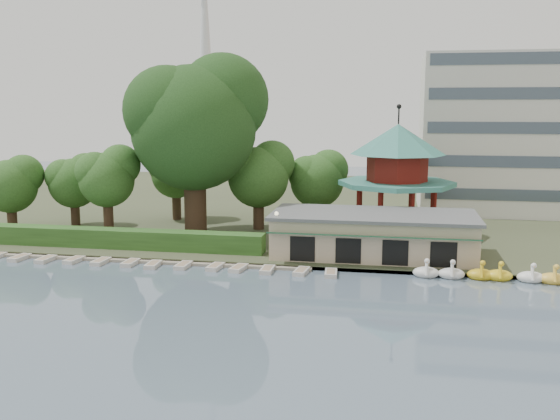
% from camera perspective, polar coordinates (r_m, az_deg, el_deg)
% --- Properties ---
extents(ground_plane, '(220.00, 220.00, 0.00)m').
position_cam_1_polar(ground_plane, '(39.20, -7.82, -11.48)').
color(ground_plane, slate).
rests_on(ground_plane, ground).
extents(shore, '(220.00, 70.00, 0.40)m').
position_cam_1_polar(shore, '(88.57, 2.71, 0.56)').
color(shore, '#424930').
rests_on(shore, ground).
extents(embankment, '(220.00, 0.60, 0.30)m').
position_cam_1_polar(embankment, '(55.07, -2.19, -5.04)').
color(embankment, gray).
rests_on(embankment, ground).
extents(dock, '(34.00, 1.60, 0.24)m').
position_cam_1_polar(dock, '(58.72, -13.75, -4.42)').
color(dock, gray).
rests_on(dock, ground).
extents(boathouse, '(18.60, 9.39, 3.90)m').
position_cam_1_polar(boathouse, '(57.88, 8.54, -2.17)').
color(boathouse, '#C0AA8E').
rests_on(boathouse, shore).
extents(pavilion, '(12.40, 12.40, 13.50)m').
position_cam_1_polar(pavilion, '(67.02, 10.66, 3.79)').
color(pavilion, '#C0AA8E').
rests_on(pavilion, shore).
extents(broadcast_tower, '(8.00, 8.00, 96.00)m').
position_cam_1_polar(broadcast_tower, '(183.85, -6.88, 15.71)').
color(broadcast_tower, silver).
rests_on(broadcast_tower, ground).
extents(hedge, '(30.00, 2.00, 1.80)m').
position_cam_1_polar(hedge, '(62.62, -15.07, -2.50)').
color(hedge, '#305C23').
rests_on(hedge, shore).
extents(lamp_post, '(0.36, 0.36, 4.28)m').
position_cam_1_polar(lamp_post, '(55.69, -0.32, -1.50)').
color(lamp_post, black).
rests_on(lamp_post, shore).
extents(big_tree, '(14.38, 13.40, 19.11)m').
position_cam_1_polar(big_tree, '(66.19, -7.72, 8.28)').
color(big_tree, '#3A281C').
rests_on(big_tree, shore).
extents(small_trees, '(39.63, 16.13, 9.82)m').
position_cam_1_polar(small_trees, '(71.00, -9.84, 3.10)').
color(small_trees, '#3A281C').
rests_on(small_trees, shore).
extents(swan_boats, '(15.42, 2.04, 1.92)m').
position_cam_1_polar(swan_boats, '(53.85, 19.86, -5.68)').
color(swan_boats, white).
rests_on(swan_boats, ground).
extents(moored_rowboats, '(34.87, 2.74, 0.36)m').
position_cam_1_polar(moored_rowboats, '(56.75, -12.59, -4.79)').
color(moored_rowboats, beige).
rests_on(moored_rowboats, ground).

